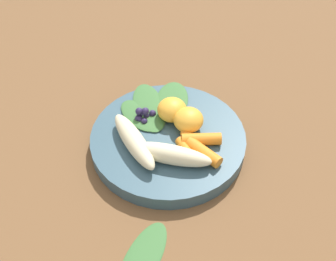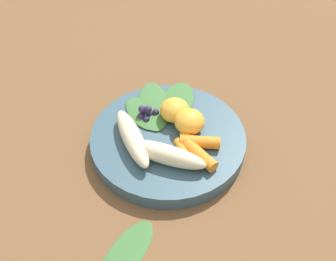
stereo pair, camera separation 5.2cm
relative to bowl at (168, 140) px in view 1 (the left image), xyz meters
The scene contains 15 objects.
ground_plane 0.01m from the bowl, ahead, with size 2.40×2.40×0.00m, color brown.
bowl is the anchor object (origin of this frame).
banana_peeled_left 0.06m from the bowl, 78.09° to the right, with size 0.13×0.03×0.03m, color beige.
banana_peeled_right 0.07m from the bowl, 143.16° to the right, with size 0.13×0.03×0.03m, color beige.
orange_segment_near 0.05m from the bowl, 95.79° to the left, with size 0.05×0.05×0.04m, color #F4A833.
orange_segment_far 0.05m from the bowl, 34.96° to the left, with size 0.05×0.05×0.04m, color #F4A833.
carrot_front 0.05m from the bowl, 44.86° to the right, with size 0.01×0.01×0.05m, color orange.
carrot_mid_left 0.08m from the bowl, 30.69° to the right, with size 0.02×0.02×0.06m, color orange.
carrot_mid_right 0.06m from the bowl, 22.89° to the right, with size 0.02×0.02×0.06m, color orange.
carrot_rear 0.06m from the bowl, 10.51° to the right, with size 0.02×0.02×0.06m, color orange.
blueberry_pile 0.06m from the bowl, 147.88° to the left, with size 0.03×0.03×0.02m.
kale_leaf_left 0.08m from the bowl, 94.59° to the left, with size 0.11×0.06×0.01m, color #3D7038.
kale_leaf_right 0.08m from the bowl, 126.51° to the left, with size 0.13×0.05×0.01m, color #3D7038.
kale_leaf_rear 0.07m from the bowl, 147.84° to the left, with size 0.09×0.05×0.01m, color #3D7038.
kale_leaf_stray 0.21m from the bowl, 91.29° to the right, with size 0.12×0.05×0.01m, color #3D7038.
Camera 1 is at (0.07, -0.44, 0.50)m, focal length 41.97 mm.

